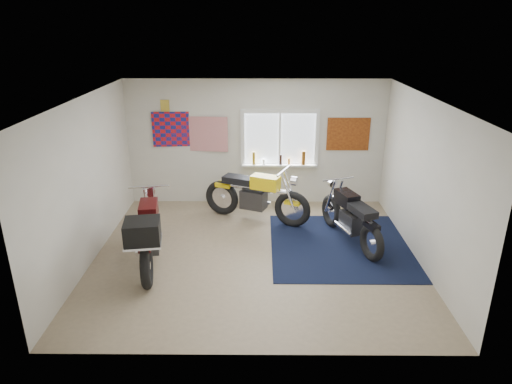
{
  "coord_description": "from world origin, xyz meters",
  "views": [
    {
      "loc": [
        0.06,
        -6.99,
        3.84
      ],
      "look_at": [
        0.01,
        0.4,
        1.02
      ],
      "focal_mm": 32.0,
      "sensor_mm": 36.0,
      "label": 1
    }
  ],
  "objects_px": {
    "navy_rug": "(340,245)",
    "black_chrome_bike": "(351,218)",
    "yellow_triumph": "(256,197)",
    "maroon_tourer": "(148,234)"
  },
  "relations": [
    {
      "from": "yellow_triumph",
      "to": "maroon_tourer",
      "type": "bearing_deg",
      "value": -109.39
    },
    {
      "from": "maroon_tourer",
      "to": "navy_rug",
      "type": "bearing_deg",
      "value": -85.43
    },
    {
      "from": "navy_rug",
      "to": "maroon_tourer",
      "type": "bearing_deg",
      "value": -166.65
    },
    {
      "from": "yellow_triumph",
      "to": "black_chrome_bike",
      "type": "distance_m",
      "value": 1.98
    },
    {
      "from": "black_chrome_bike",
      "to": "navy_rug",
      "type": "bearing_deg",
      "value": 111.67
    },
    {
      "from": "navy_rug",
      "to": "yellow_triumph",
      "type": "bearing_deg",
      "value": 143.9
    },
    {
      "from": "navy_rug",
      "to": "black_chrome_bike",
      "type": "height_order",
      "value": "black_chrome_bike"
    },
    {
      "from": "navy_rug",
      "to": "yellow_triumph",
      "type": "xyz_separation_m",
      "value": [
        -1.54,
        1.13,
        0.5
      ]
    },
    {
      "from": "maroon_tourer",
      "to": "yellow_triumph",
      "type": "bearing_deg",
      "value": -50.91
    },
    {
      "from": "black_chrome_bike",
      "to": "maroon_tourer",
      "type": "height_order",
      "value": "maroon_tourer"
    }
  ]
}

